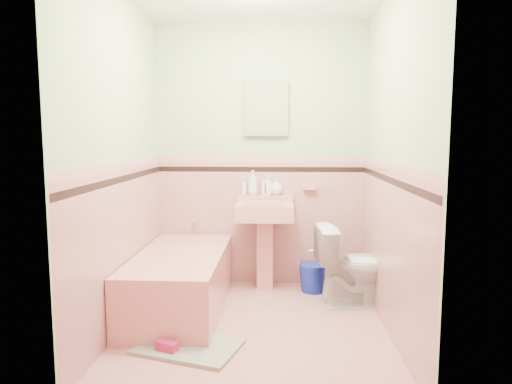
{
  "coord_description": "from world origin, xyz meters",
  "views": [
    {
      "loc": [
        0.19,
        -3.39,
        1.44
      ],
      "look_at": [
        0.0,
        0.25,
        1.0
      ],
      "focal_mm": 32.78,
      "sensor_mm": 36.0,
      "label": 1
    }
  ],
  "objects_px": {
    "soap_bottle_right": "(276,187)",
    "toilet": "(357,265)",
    "bathtub": "(181,283)",
    "sink": "(265,247)",
    "soap_bottle_mid": "(267,185)",
    "shoe": "(167,346)",
    "bucket": "(313,278)",
    "soap_bottle_left": "(253,183)",
    "medicine_cabinet": "(266,108)"
  },
  "relations": [
    {
      "from": "soap_bottle_right",
      "to": "toilet",
      "type": "height_order",
      "value": "soap_bottle_right"
    },
    {
      "from": "soap_bottle_right",
      "to": "toilet",
      "type": "distance_m",
      "value": 1.07
    },
    {
      "from": "bathtub",
      "to": "sink",
      "type": "xyz_separation_m",
      "value": [
        0.68,
        0.53,
        0.19
      ]
    },
    {
      "from": "bathtub",
      "to": "toilet",
      "type": "xyz_separation_m",
      "value": [
        1.47,
        0.18,
        0.12
      ]
    },
    {
      "from": "soap_bottle_mid",
      "to": "shoe",
      "type": "bearing_deg",
      "value": -112.2
    },
    {
      "from": "bathtub",
      "to": "bucket",
      "type": "distance_m",
      "value": 1.24
    },
    {
      "from": "sink",
      "to": "soap_bottle_mid",
      "type": "bearing_deg",
      "value": 84.43
    },
    {
      "from": "bathtub",
      "to": "soap_bottle_mid",
      "type": "bearing_deg",
      "value": 45.51
    },
    {
      "from": "bathtub",
      "to": "shoe",
      "type": "distance_m",
      "value": 0.83
    },
    {
      "from": "toilet",
      "to": "soap_bottle_mid",
      "type": "bearing_deg",
      "value": 49.34
    },
    {
      "from": "toilet",
      "to": "soap_bottle_left",
      "type": "bearing_deg",
      "value": 53.58
    },
    {
      "from": "medicine_cabinet",
      "to": "soap_bottle_right",
      "type": "distance_m",
      "value": 0.75
    },
    {
      "from": "soap_bottle_right",
      "to": "toilet",
      "type": "relative_size",
      "value": 0.23
    },
    {
      "from": "soap_bottle_mid",
      "to": "soap_bottle_right",
      "type": "height_order",
      "value": "soap_bottle_mid"
    },
    {
      "from": "medicine_cabinet",
      "to": "soap_bottle_mid",
      "type": "relative_size",
      "value": 2.44
    },
    {
      "from": "medicine_cabinet",
      "to": "soap_bottle_mid",
      "type": "bearing_deg",
      "value": -59.67
    },
    {
      "from": "soap_bottle_left",
      "to": "toilet",
      "type": "xyz_separation_m",
      "value": [
        0.91,
        -0.53,
        -0.65
      ]
    },
    {
      "from": "bathtub",
      "to": "bucket",
      "type": "height_order",
      "value": "bathtub"
    },
    {
      "from": "sink",
      "to": "shoe",
      "type": "xyz_separation_m",
      "value": [
        -0.6,
        -1.34,
        -0.35
      ]
    },
    {
      "from": "sink",
      "to": "shoe",
      "type": "bearing_deg",
      "value": -114.22
    },
    {
      "from": "soap_bottle_mid",
      "to": "soap_bottle_right",
      "type": "relative_size",
      "value": 1.19
    },
    {
      "from": "medicine_cabinet",
      "to": "toilet",
      "type": "relative_size",
      "value": 0.67
    },
    {
      "from": "soap_bottle_right",
      "to": "shoe",
      "type": "xyz_separation_m",
      "value": [
        -0.7,
        -1.52,
        -0.9
      ]
    },
    {
      "from": "sink",
      "to": "toilet",
      "type": "distance_m",
      "value": 0.87
    },
    {
      "from": "bucket",
      "to": "soap_bottle_right",
      "type": "bearing_deg",
      "value": 150.18
    },
    {
      "from": "soap_bottle_left",
      "to": "soap_bottle_right",
      "type": "bearing_deg",
      "value": 0.0
    },
    {
      "from": "bathtub",
      "to": "toilet",
      "type": "distance_m",
      "value": 1.49
    },
    {
      "from": "medicine_cabinet",
      "to": "soap_bottle_left",
      "type": "height_order",
      "value": "medicine_cabinet"
    },
    {
      "from": "soap_bottle_left",
      "to": "toilet",
      "type": "distance_m",
      "value": 1.24
    },
    {
      "from": "bathtub",
      "to": "soap_bottle_right",
      "type": "relative_size",
      "value": 9.29
    },
    {
      "from": "soap_bottle_mid",
      "to": "toilet",
      "type": "relative_size",
      "value": 0.28
    },
    {
      "from": "medicine_cabinet",
      "to": "soap_bottle_mid",
      "type": "height_order",
      "value": "medicine_cabinet"
    },
    {
      "from": "soap_bottle_left",
      "to": "bucket",
      "type": "relative_size",
      "value": 0.91
    },
    {
      "from": "medicine_cabinet",
      "to": "soap_bottle_right",
      "type": "height_order",
      "value": "medicine_cabinet"
    },
    {
      "from": "soap_bottle_right",
      "to": "soap_bottle_left",
      "type": "bearing_deg",
      "value": 180.0
    },
    {
      "from": "soap_bottle_left",
      "to": "shoe",
      "type": "xyz_separation_m",
      "value": [
        -0.48,
        -1.52,
        -0.94
      ]
    },
    {
      "from": "soap_bottle_right",
      "to": "bathtub",
      "type": "bearing_deg",
      "value": -137.67
    },
    {
      "from": "sink",
      "to": "medicine_cabinet",
      "type": "relative_size",
      "value": 1.76
    },
    {
      "from": "shoe",
      "to": "soap_bottle_right",
      "type": "bearing_deg",
      "value": 86.66
    },
    {
      "from": "sink",
      "to": "soap_bottle_right",
      "type": "distance_m",
      "value": 0.59
    },
    {
      "from": "soap_bottle_left",
      "to": "shoe",
      "type": "relative_size",
      "value": 1.6
    },
    {
      "from": "sink",
      "to": "bucket",
      "type": "xyz_separation_m",
      "value": [
        0.45,
        -0.02,
        -0.28
      ]
    },
    {
      "from": "bathtub",
      "to": "soap_bottle_right",
      "type": "xyz_separation_m",
      "value": [
        0.78,
        0.71,
        0.73
      ]
    },
    {
      "from": "toilet",
      "to": "bucket",
      "type": "distance_m",
      "value": 0.52
    },
    {
      "from": "soap_bottle_left",
      "to": "bucket",
      "type": "bearing_deg",
      "value": -19.35
    },
    {
      "from": "bathtub",
      "to": "soap_bottle_left",
      "type": "relative_size",
      "value": 6.36
    },
    {
      "from": "soap_bottle_left",
      "to": "shoe",
      "type": "distance_m",
      "value": 1.85
    },
    {
      "from": "soap_bottle_left",
      "to": "shoe",
      "type": "bearing_deg",
      "value": -107.58
    },
    {
      "from": "bathtub",
      "to": "toilet",
      "type": "bearing_deg",
      "value": 7.03
    },
    {
      "from": "soap_bottle_mid",
      "to": "soap_bottle_left",
      "type": "bearing_deg",
      "value": 180.0
    }
  ]
}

